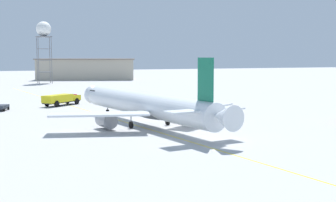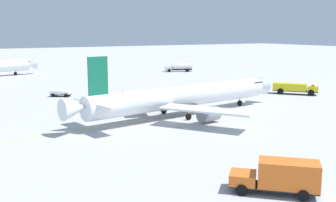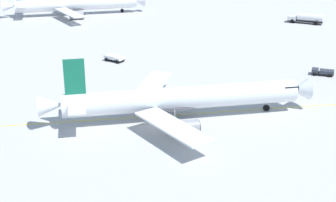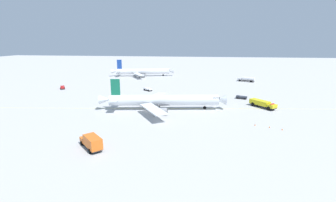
# 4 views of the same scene
# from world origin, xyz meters

# --- Properties ---
(ground_plane) EXTENTS (600.00, 600.00, 0.00)m
(ground_plane) POSITION_xyz_m (0.00, 0.00, 0.00)
(ground_plane) COLOR #B2B2B2
(airliner_main) EXTENTS (44.31, 32.31, 10.89)m
(airliner_main) POSITION_xyz_m (4.15, 2.60, 3.21)
(airliner_main) COLOR silver
(airliner_main) RESTS_ON ground_plane
(airliner_secondary) EXTENTS (42.46, 32.88, 11.32)m
(airliner_secondary) POSITION_xyz_m (-23.05, 82.68, 3.05)
(airliner_secondary) COLOR white
(airliner_secondary) RESTS_ON ground_plane
(fire_tender_truck) EXTENTS (8.52, 9.55, 2.50)m
(fire_tender_truck) POSITION_xyz_m (39.69, 10.19, 1.54)
(fire_tender_truck) COLOR #232326
(fire_tender_truck) RESTS_ON ground_plane
(pushback_tug_truck) EXTENTS (4.80, 4.28, 1.30)m
(pushback_tug_truck) POSITION_xyz_m (-8.26, 34.06, 0.80)
(pushback_tug_truck) COLOR #232326
(pushback_tug_truck) RESTS_ON ground_plane
(ops_pickup_truck) EXTENTS (4.38, 5.44, 1.41)m
(ops_pickup_truck) POSITION_xyz_m (-52.23, 32.66, 0.81)
(ops_pickup_truck) COLOR #232326
(ops_pickup_truck) RESTS_ON ground_plane
(catering_truck_truck) EXTENTS (7.43, 7.33, 3.10)m
(catering_truck_truck) POSITION_xyz_m (-6.35, -30.99, 1.66)
(catering_truck_truck) COLOR #232326
(catering_truck_truck) RESTS_ON ground_plane
(baggage_truck_truck) EXTENTS (4.72, 3.28, 1.22)m
(baggage_truck_truck) POSITION_xyz_m (34.34, 23.04, 0.72)
(baggage_truck_truck) COLOR #232326
(baggage_truck_truck) RESTS_ON ground_plane
(fuel_tanker_truck) EXTENTS (9.80, 6.32, 2.87)m
(fuel_tanker_truck) POSITION_xyz_m (44.24, 68.38, 1.59)
(fuel_tanker_truck) COLOR #232326
(fuel_tanker_truck) RESTS_ON ground_plane
(taxiway_centreline) EXTENTS (198.34, 25.53, 0.01)m
(taxiway_centreline) POSITION_xyz_m (4.10, 3.82, 0.00)
(taxiway_centreline) COLOR yellow
(taxiway_centreline) RESTS_ON ground_plane
(safety_cone_near) EXTENTS (0.36, 0.36, 0.55)m
(safety_cone_near) POSITION_xyz_m (33.17, -9.98, 0.28)
(safety_cone_near) COLOR orange
(safety_cone_near) RESTS_ON ground_plane
(safety_cone_mid) EXTENTS (0.36, 0.36, 0.55)m
(safety_cone_mid) POSITION_xyz_m (36.73, -11.57, 0.28)
(safety_cone_mid) COLOR orange
(safety_cone_mid) RESTS_ON ground_plane
(safety_cone_far) EXTENTS (0.36, 0.36, 0.55)m
(safety_cone_far) POSITION_xyz_m (39.69, -12.88, 0.28)
(safety_cone_far) COLOR orange
(safety_cone_far) RESTS_ON ground_plane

